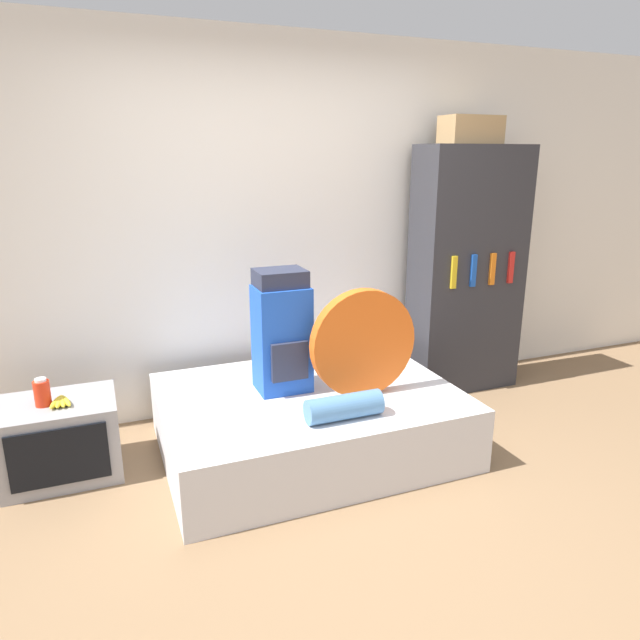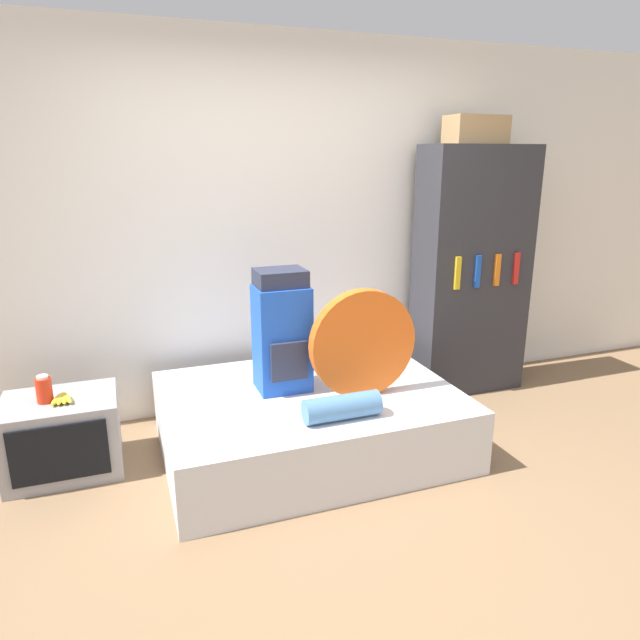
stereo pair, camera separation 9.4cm
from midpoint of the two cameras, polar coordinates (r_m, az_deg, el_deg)
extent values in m
plane|color=#846647|center=(3.05, 4.09, -19.98)|extent=(16.00, 16.00, 0.00)
cube|color=white|center=(4.09, -6.03, 9.10)|extent=(8.00, 0.05, 2.60)
cube|color=silver|center=(3.64, -1.92, -9.96)|extent=(1.78, 1.33, 0.39)
cube|color=blue|center=(3.49, -4.61, -1.89)|extent=(0.32, 0.26, 0.65)
cube|color=#282D42|center=(3.40, -4.81, 4.21)|extent=(0.29, 0.24, 0.10)
cube|color=#282D42|center=(3.39, -3.84, -4.18)|extent=(0.22, 0.03, 0.23)
cylinder|color=#E05B19|center=(3.40, 3.53, -2.31)|extent=(0.66, 0.08, 0.66)
cylinder|color=teal|center=(3.17, 1.57, -8.68)|extent=(0.43, 0.14, 0.14)
cube|color=#939399|center=(3.69, -25.13, -10.67)|extent=(0.63, 0.49, 0.45)
cube|color=black|center=(3.46, -25.35, -12.30)|extent=(0.50, 0.02, 0.33)
cylinder|color=red|center=(3.56, -26.71, -6.57)|extent=(0.09, 0.09, 0.14)
cylinder|color=white|center=(3.53, -26.87, -5.37)|extent=(0.06, 0.06, 0.02)
ellipsoid|color=yellow|center=(3.55, -25.57, -7.41)|extent=(0.08, 0.17, 0.03)
ellipsoid|color=yellow|center=(3.55, -25.32, -7.39)|extent=(0.05, 0.17, 0.03)
ellipsoid|color=yellow|center=(3.55, -25.06, -7.37)|extent=(0.05, 0.17, 0.03)
ellipsoid|color=yellow|center=(3.55, -24.81, -7.34)|extent=(0.08, 0.17, 0.03)
cube|color=#2D2D33|center=(4.53, 13.89, 4.75)|extent=(0.85, 0.36, 1.87)
cube|color=gold|center=(4.22, 12.62, 4.67)|extent=(0.04, 0.02, 0.24)
cube|color=#194CB2|center=(4.32, 14.49, 4.80)|extent=(0.04, 0.02, 0.24)
cube|color=orange|center=(4.42, 16.28, 4.91)|extent=(0.04, 0.02, 0.24)
cube|color=red|center=(4.53, 17.99, 5.02)|extent=(0.04, 0.02, 0.24)
cube|color=#A88456|center=(4.46, 14.24, 17.94)|extent=(0.43, 0.23, 0.20)
camera|label=1|loc=(0.05, -90.78, -0.23)|focal=32.00mm
camera|label=2|loc=(0.05, 89.22, 0.23)|focal=32.00mm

